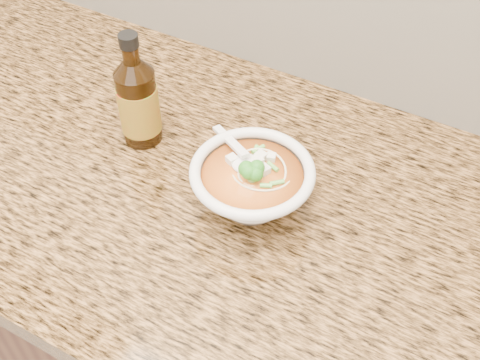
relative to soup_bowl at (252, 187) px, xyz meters
The scene contains 4 objects.
cabinet 0.53m from the soup_bowl, behind, with size 4.00×0.65×0.86m, color black.
counter_slab 0.14m from the soup_bowl, behind, with size 4.00×0.68×0.04m, color olive.
soup_bowl is the anchor object (origin of this frame).
hot_sauce_bottle 0.24m from the soup_bowl, 168.53° to the left, with size 0.09×0.09×0.20m.
Camera 1 is at (0.39, 1.13, 1.59)m, focal length 45.00 mm.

